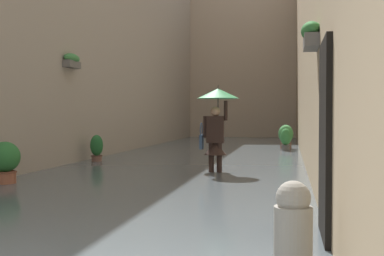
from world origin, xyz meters
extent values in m
plane|color=#605B56|center=(0.00, -12.98, 0.00)|extent=(64.92, 64.92, 0.00)
cube|color=#515B60|center=(0.00, -12.98, 0.07)|extent=(6.79, 31.97, 0.15)
cube|color=tan|center=(-3.90, -12.98, 4.58)|extent=(1.80, 29.97, 9.16)
cube|color=black|center=(-2.98, -2.86, 1.10)|extent=(0.08, 1.10, 2.20)
cube|color=#66605B|center=(-2.90, -4.69, 2.43)|extent=(0.20, 0.70, 0.18)
ellipsoid|color=#387F3D|center=(-2.90, -4.69, 2.59)|extent=(0.28, 0.76, 0.24)
cube|color=#66605B|center=(2.90, -9.62, 2.72)|extent=(0.20, 0.70, 0.18)
ellipsoid|color=#428947|center=(2.90, -9.62, 2.88)|extent=(0.28, 0.76, 0.24)
cube|color=tan|center=(0.00, -26.87, 4.69)|extent=(9.59, 1.80, 9.38)
cube|color=#4C4233|center=(-0.90, -8.52, 0.05)|extent=(0.12, 0.24, 0.10)
cylinder|color=black|center=(-0.90, -8.52, 0.45)|extent=(0.12, 0.12, 0.70)
cube|color=#4C4233|center=(-1.08, -8.53, 0.05)|extent=(0.12, 0.24, 0.10)
cylinder|color=black|center=(-1.08, -8.53, 0.45)|extent=(0.12, 0.12, 0.70)
cube|color=black|center=(-0.99, -8.53, 1.10)|extent=(0.39, 0.23, 0.60)
cone|color=black|center=(-0.99, -8.53, 0.68)|extent=(0.51, 0.51, 0.28)
sphere|color=tan|center=(-0.99, -8.53, 1.50)|extent=(0.22, 0.22, 0.22)
cylinder|color=black|center=(-1.22, -8.53, 1.52)|extent=(0.09, 0.09, 0.44)
cylinder|color=black|center=(-0.76, -8.52, 1.16)|extent=(0.09, 0.09, 0.48)
cylinder|color=black|center=(-1.05, -8.53, 1.65)|extent=(0.02, 0.02, 0.50)
cone|color=#338C4C|center=(-1.05, -8.53, 1.90)|extent=(0.93, 0.93, 0.22)
cylinder|color=black|center=(-1.05, -8.53, 2.04)|extent=(0.01, 0.01, 0.08)
cube|color=#334766|center=(-0.68, -8.50, 0.82)|extent=(0.07, 0.28, 0.32)
torus|color=#334766|center=(-0.68, -8.50, 1.10)|extent=(0.03, 0.30, 0.30)
cylinder|color=brown|center=(-2.49, -16.54, 0.19)|extent=(0.41, 0.41, 0.38)
torus|color=brown|center=(-2.49, -16.54, 0.38)|extent=(0.45, 0.45, 0.04)
ellipsoid|color=#428947|center=(-2.49, -16.54, 0.71)|extent=(0.55, 0.55, 0.67)
cylinder|color=#66605B|center=(-2.49, -15.62, 0.17)|extent=(0.28, 0.28, 0.34)
torus|color=#56524E|center=(-2.49, -15.62, 0.34)|extent=(0.32, 0.32, 0.04)
ellipsoid|color=#387F3D|center=(-2.49, -15.62, 0.64)|extent=(0.38, 0.38, 0.60)
cylinder|color=#9E563D|center=(2.59, -5.97, 0.18)|extent=(0.40, 0.40, 0.36)
torus|color=brown|center=(2.59, -5.97, 0.36)|extent=(0.43, 0.43, 0.04)
ellipsoid|color=#2D7033|center=(2.59, -5.97, 0.64)|extent=(0.56, 0.56, 0.57)
cylinder|color=brown|center=(2.59, -10.51, 0.15)|extent=(0.29, 0.29, 0.29)
torus|color=brown|center=(2.59, -10.51, 0.29)|extent=(0.32, 0.32, 0.04)
ellipsoid|color=#23602D|center=(2.59, -10.51, 0.58)|extent=(0.35, 0.35, 0.58)
cylinder|color=gray|center=(-2.63, -1.39, 0.36)|extent=(0.30, 0.30, 0.72)
sphere|color=gray|center=(-2.63, -1.39, 0.79)|extent=(0.27, 0.27, 0.27)
camera|label=1|loc=(-2.60, 2.53, 1.43)|focal=47.03mm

